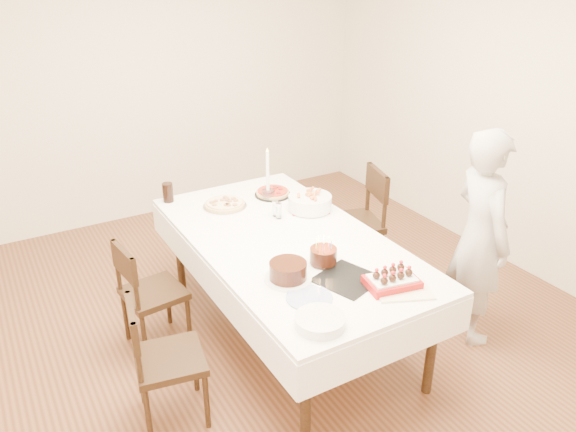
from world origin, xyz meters
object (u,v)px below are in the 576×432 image
chair_right_savory (353,223)px  strawberry_box (392,281)px  cola_glass (168,192)px  layer_cake (288,271)px  pizza_pepperoni (273,193)px  dining_table (288,288)px  pizza_white (225,204)px  chair_left_dessert (170,360)px  birthday_cake (323,251)px  chair_left_savory (154,293)px  taper_candle (268,174)px  person (480,237)px  pasta_bowl (310,202)px

chair_right_savory → strawberry_box: chair_right_savory is taller
cola_glass → layer_cake: 1.43m
pizza_pepperoni → cola_glass: bearing=158.4°
dining_table → pizza_white: (-0.15, 0.67, 0.40)m
chair_left_dessert → layer_cake: bearing=-176.8°
birthday_cake → cola_glass: bearing=109.8°
chair_left_savory → cola_glass: (0.36, 0.62, 0.42)m
dining_table → taper_candle: taper_candle is taller
cola_glass → birthday_cake: bearing=-70.2°
chair_right_savory → birthday_cake: 1.27m
chair_left_dessert → strawberry_box: (1.18, -0.45, 0.39)m
chair_left_savory → person: 2.20m
pasta_bowl → strawberry_box: (-0.16, -1.11, -0.02)m
chair_left_savory → strawberry_box: bearing=125.6°
pizza_white → strawberry_box: 1.51m
dining_table → strawberry_box: strawberry_box is taller
person → layer_cake: person is taller
pizza_white → layer_cake: 1.11m
chair_right_savory → birthday_cake: (-0.86, -0.85, 0.39)m
pasta_bowl → chair_left_dessert: bearing=-153.6°
chair_left_dessert → chair_right_savory: bearing=-146.0°
pizza_white → pasta_bowl: pasta_bowl is taller
pizza_white → birthday_cake: (0.17, -1.06, 0.07)m
pizza_white → pizza_pepperoni: bearing=2.3°
person → pizza_white: bearing=60.8°
pizza_white → taper_candle: taper_candle is taller
chair_right_savory → pizza_pepperoni: 0.73m
pizza_pepperoni → pasta_bowl: (0.11, -0.37, 0.04)m
chair_left_dessert → birthday_cake: bearing=-172.1°
chair_right_savory → layer_cake: size_ratio=3.30×
taper_candle → layer_cake: 1.17m
dining_table → pizza_pepperoni: 0.84m
layer_cake → chair_left_savory: bearing=125.9°
pasta_bowl → strawberry_box: 1.12m
chair_left_dessert → cola_glass: (0.49, 1.33, 0.42)m
pasta_bowl → strawberry_box: pasta_bowl is taller
dining_table → chair_left_dessert: (-0.96, -0.34, 0.03)m
taper_candle → layer_cake: taper_candle is taller
pizza_pepperoni → strawberry_box: (-0.05, -1.48, 0.01)m
dining_table → pizza_pepperoni: bearing=69.0°
cola_glass → dining_table: bearing=-64.4°
chair_right_savory → cola_glass: chair_right_savory is taller
pizza_pepperoni → cola_glass: size_ratio=1.90×
chair_right_savory → pizza_pepperoni: (-0.61, 0.23, 0.32)m
cola_glass → pasta_bowl: bearing=-38.2°
birthday_cake → person: bearing=-11.7°
pizza_pepperoni → chair_left_dessert: bearing=-139.9°
strawberry_box → pizza_white: bearing=103.9°
chair_right_savory → chair_left_dessert: bearing=-140.8°
chair_right_savory → person: 1.14m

